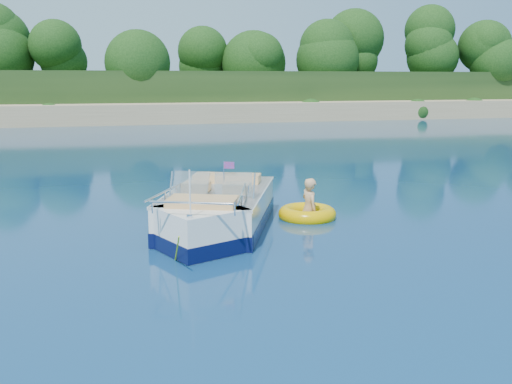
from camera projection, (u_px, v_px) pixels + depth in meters
ground at (272, 277)px, 9.77m from camera, size 160.00×160.00×0.00m
shoreline at (123, 99)px, 69.97m from camera, size 170.00×59.00×6.00m
treeline at (132, 52)px, 47.54m from camera, size 150.00×7.12×8.19m
motorboat at (216, 214)px, 12.70m from camera, size 3.52×5.57×1.97m
tow_tube at (307, 214)px, 13.95m from camera, size 1.84×1.84×0.38m
boy at (308, 219)px, 13.90m from camera, size 0.51×0.89×1.66m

